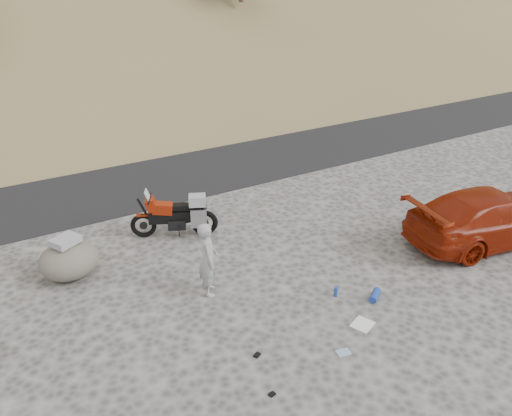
{
  "coord_description": "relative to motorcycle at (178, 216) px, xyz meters",
  "views": [
    {
      "loc": [
        -4.58,
        -7.85,
        6.81
      ],
      "look_at": [
        1.36,
        2.26,
        1.0
      ],
      "focal_mm": 35.0,
      "sensor_mm": 36.0,
      "label": 1
    }
  ],
  "objects": [
    {
      "name": "ground",
      "position": [
        0.31,
        -3.62,
        -0.61
      ],
      "size": [
        140.0,
        140.0,
        0.0
      ],
      "primitive_type": "plane",
      "color": "#403E3B",
      "rests_on": "ground"
    },
    {
      "name": "road",
      "position": [
        0.31,
        5.38,
        -0.61
      ],
      "size": [
        120.0,
        7.0,
        0.05
      ],
      "primitive_type": "cube",
      "color": "black",
      "rests_on": "ground"
    },
    {
      "name": "motorcycle",
      "position": [
        0.0,
        0.0,
        0.0
      ],
      "size": [
        2.22,
        1.25,
        1.42
      ],
      "rotation": [
        0.0,
        0.0,
        -0.43
      ],
      "color": "black",
      "rests_on": "ground"
    },
    {
      "name": "man",
      "position": [
        -0.42,
        -2.82,
        -0.61
      ],
      "size": [
        0.62,
        0.75,
        1.78
      ],
      "primitive_type": "imported",
      "rotation": [
        0.0,
        0.0,
        1.22
      ],
      "color": "#97979C",
      "rests_on": "ground"
    },
    {
      "name": "red_car",
      "position": [
        7.18,
        -4.47,
        -0.61
      ],
      "size": [
        5.14,
        2.75,
        1.42
      ],
      "primitive_type": "imported",
      "rotation": [
        0.0,
        0.0,
        1.41
      ],
      "color": "maroon",
      "rests_on": "ground"
    },
    {
      "name": "boulder",
      "position": [
        -3.01,
        -0.57,
        -0.13
      ],
      "size": [
        1.68,
        1.54,
        1.09
      ],
      "rotation": [
        0.0,
        0.0,
        0.3
      ],
      "color": "#56524A",
      "rests_on": "ground"
    },
    {
      "name": "gear_white_cloth",
      "position": [
        1.83,
        -5.48,
        -0.6
      ],
      "size": [
        0.56,
        0.53,
        0.01
      ],
      "primitive_type": "cube",
      "rotation": [
        0.0,
        0.0,
        0.39
      ],
      "color": "white",
      "rests_on": "ground"
    },
    {
      "name": "gear_blue_mat",
      "position": [
        2.68,
        -4.93,
        -0.52
      ],
      "size": [
        0.45,
        0.38,
        0.17
      ],
      "primitive_type": "cylinder",
      "rotation": [
        0.0,
        1.57,
        0.59
      ],
      "color": "#193B9B",
      "rests_on": "ground"
    },
    {
      "name": "gear_bottle",
      "position": [
        1.97,
        -4.42,
        -0.49
      ],
      "size": [
        0.09,
        0.09,
        0.24
      ],
      "primitive_type": "cylinder",
      "rotation": [
        0.0,
        0.0,
        -0.04
      ],
      "color": "#193B9B",
      "rests_on": "ground"
    },
    {
      "name": "gear_glove_a",
      "position": [
        -0.53,
        -5.16,
        -0.59
      ],
      "size": [
        0.16,
        0.14,
        0.04
      ],
      "primitive_type": "cube",
      "rotation": [
        0.0,
        0.0,
        0.43
      ],
      "color": "black",
      "rests_on": "ground"
    },
    {
      "name": "gear_glove_b",
      "position": [
        -0.8,
        -6.13,
        -0.59
      ],
      "size": [
        0.12,
        0.1,
        0.04
      ],
      "primitive_type": "cube",
      "rotation": [
        0.0,
        0.0,
        0.16
      ],
      "color": "black",
      "rests_on": "ground"
    },
    {
      "name": "gear_blue_cloth",
      "position": [
        0.96,
        -5.93,
        -0.6
      ],
      "size": [
        0.3,
        0.25,
        0.01
      ],
      "primitive_type": "cube",
      "rotation": [
        0.0,
        0.0,
        -0.21
      ],
      "color": "#81A1C8",
      "rests_on": "ground"
    }
  ]
}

